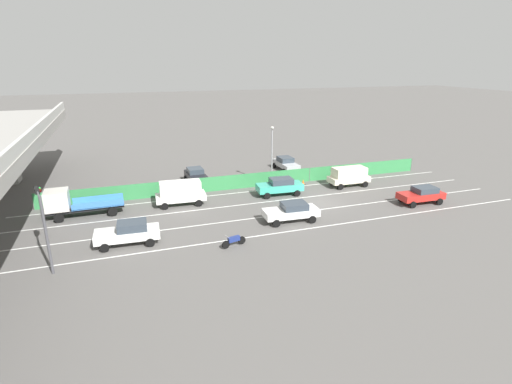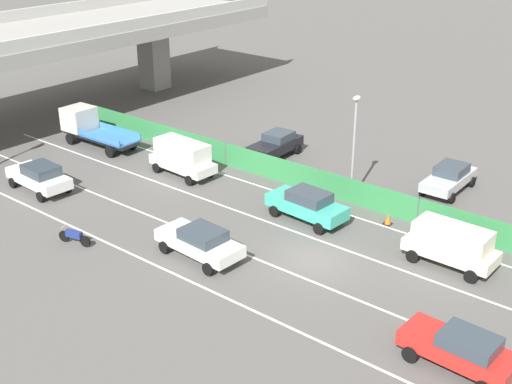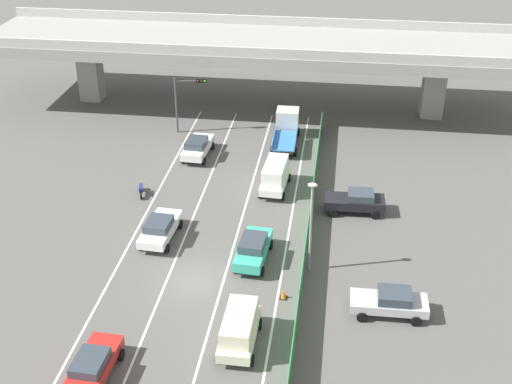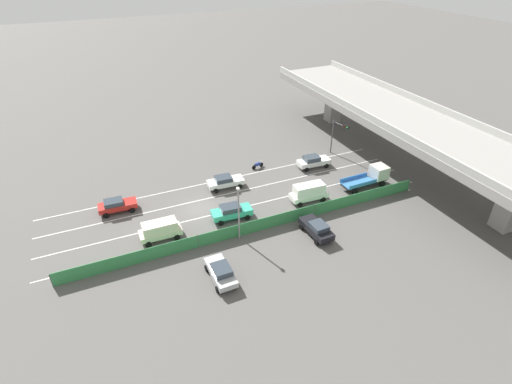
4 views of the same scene
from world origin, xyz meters
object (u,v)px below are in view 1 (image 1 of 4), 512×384
(car_hatchback_white, at_px, (129,232))
(traffic_cone, at_px, (303,182))
(motorcycle, at_px, (234,240))
(traffic_light, at_px, (42,215))
(car_van_white, at_px, (180,192))
(car_sedan_red, at_px, (422,194))
(car_taxi_teal, at_px, (280,186))
(car_van_cream, at_px, (349,175))
(parked_wagon_silver, at_px, (286,163))
(street_lamp, at_px, (272,149))
(flatbed_truck_blue, at_px, (71,203))
(parked_sedan_dark, at_px, (196,176))
(car_sedan_white, at_px, (292,211))

(car_hatchback_white, relative_size, traffic_cone, 7.79)
(motorcycle, height_order, traffic_cone, motorcycle)
(traffic_light, bearing_deg, car_hatchback_white, -68.78)
(car_hatchback_white, height_order, car_van_white, car_van_white)
(motorcycle, distance_m, traffic_cone, 16.64)
(car_sedan_red, height_order, car_hatchback_white, car_hatchback_white)
(car_taxi_teal, bearing_deg, car_van_cream, -87.50)
(car_sedan_red, xyz_separation_m, car_van_cream, (7.07, 3.55, 0.28))
(car_van_white, bearing_deg, motorcycle, -167.55)
(car_van_cream, height_order, traffic_light, traffic_light)
(car_sedan_red, height_order, parked_wagon_silver, parked_wagon_silver)
(car_van_cream, relative_size, car_van_white, 0.94)
(car_sedan_red, xyz_separation_m, traffic_light, (-2.09, 31.54, 2.79))
(street_lamp, bearing_deg, car_sedan_red, -133.01)
(flatbed_truck_blue, height_order, motorcycle, flatbed_truck_blue)
(parked_sedan_dark, bearing_deg, flatbed_truck_blue, 117.36)
(traffic_cone, bearing_deg, traffic_light, 115.39)
(car_taxi_teal, xyz_separation_m, flatbed_truck_blue, (0.35, 19.28, 0.33))
(street_lamp, bearing_deg, parked_wagon_silver, -37.62)
(car_sedan_red, relative_size, motorcycle, 2.29)
(car_taxi_teal, distance_m, traffic_cone, 4.46)
(car_van_cream, xyz_separation_m, street_lamp, (3.34, 7.62, 2.73))
(car_sedan_red, relative_size, car_van_cream, 1.00)
(flatbed_truck_blue, distance_m, parked_sedan_dark, 13.58)
(car_taxi_teal, height_order, traffic_cone, car_taxi_teal)
(car_van_cream, distance_m, parked_sedan_dark, 16.60)
(car_sedan_red, relative_size, traffic_cone, 7.30)
(car_sedan_white, xyz_separation_m, car_van_white, (7.04, 8.18, 0.38))
(car_sedan_red, bearing_deg, traffic_light, 93.79)
(car_sedan_red, xyz_separation_m, street_lamp, (10.42, 11.17, 3.01))
(car_sedan_red, xyz_separation_m, flatbed_truck_blue, (7.07, 30.98, 0.39))
(car_taxi_teal, relative_size, parked_sedan_dark, 1.05)
(flatbed_truck_blue, bearing_deg, car_hatchback_white, -148.31)
(parked_sedan_dark, bearing_deg, parked_wagon_silver, -79.86)
(street_lamp, distance_m, traffic_cone, 5.01)
(traffic_light, xyz_separation_m, street_lamp, (12.51, -20.37, 0.22))
(car_van_white, relative_size, parked_wagon_silver, 1.03)
(traffic_light, xyz_separation_m, traffic_cone, (11.18, -23.55, -3.41))
(parked_wagon_silver, xyz_separation_m, traffic_light, (-17.47, 24.19, 2.80))
(motorcycle, distance_m, parked_sedan_dark, 16.39)
(car_hatchback_white, bearing_deg, car_taxi_teal, -65.16)
(car_van_white, relative_size, traffic_light, 0.89)
(car_sedan_white, relative_size, car_taxi_teal, 1.01)
(flatbed_truck_blue, xyz_separation_m, parked_wagon_silver, (8.31, -23.64, -0.41))
(traffic_cone, bearing_deg, car_van_white, 98.50)
(car_taxi_teal, distance_m, street_lamp, 4.76)
(parked_wagon_silver, relative_size, traffic_light, 0.87)
(motorcycle, height_order, traffic_light, traffic_light)
(car_sedan_red, relative_size, street_lamp, 0.69)
(car_sedan_red, bearing_deg, car_sedan_white, 89.93)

